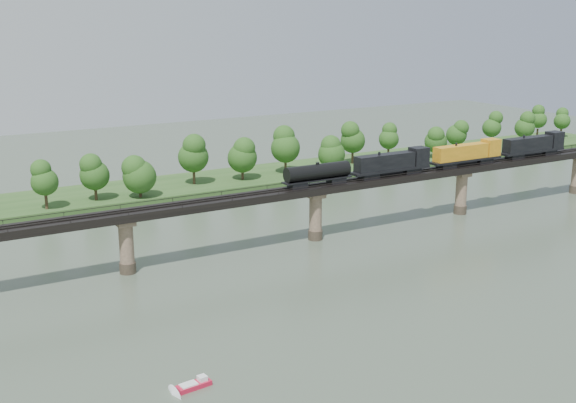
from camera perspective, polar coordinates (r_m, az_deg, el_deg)
ground at (r=127.29m, az=9.38°, el=-6.54°), size 400.00×400.00×0.00m
far_bank at (r=197.14m, az=-6.32°, el=1.46°), size 300.00×24.00×1.60m
bridge at (r=148.69m, az=2.19°, el=-1.00°), size 236.00×30.00×11.50m
bridge_superstructure at (r=147.10m, az=2.21°, el=1.37°), size 220.00×4.90×0.75m
far_treeline at (r=188.33m, az=-8.13°, el=3.28°), size 289.06×17.54×13.60m
freight_train at (r=166.53m, az=12.10°, el=3.45°), size 79.61×3.10×5.48m
motorboat at (r=94.23m, az=-7.42°, el=-14.15°), size 4.64×2.10×1.26m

